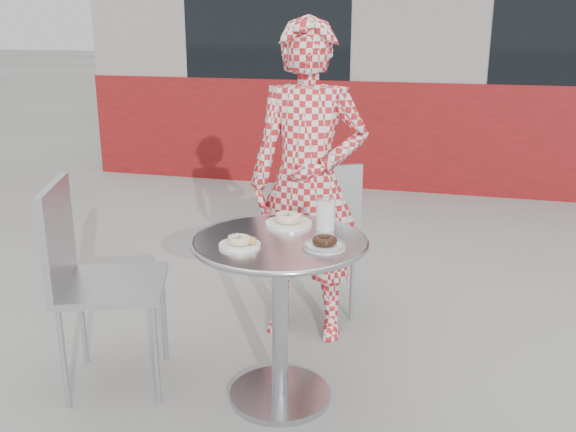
% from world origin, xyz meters
% --- Properties ---
extents(ground, '(60.00, 60.00, 0.00)m').
position_xyz_m(ground, '(0.00, 0.00, 0.00)').
color(ground, '#A5A39D').
rests_on(ground, ground).
extents(storefront, '(6.02, 4.55, 3.00)m').
position_xyz_m(storefront, '(-0.00, 5.56, 1.49)').
color(storefront, gray).
rests_on(storefront, ground).
extents(bistro_table, '(0.70, 0.70, 0.71)m').
position_xyz_m(bistro_table, '(-0.04, -0.02, 0.53)').
color(bistro_table, silver).
rests_on(bistro_table, ground).
extents(chair_far, '(0.53, 0.53, 0.85)m').
position_xyz_m(chair_far, '(-0.10, 0.87, 0.26)').
color(chair_far, '#AFB1B7').
rests_on(chair_far, ground).
extents(chair_left, '(0.55, 0.55, 0.90)m').
position_xyz_m(chair_left, '(-0.77, -0.09, 0.28)').
color(chair_left, '#AFB1B7').
rests_on(chair_left, ground).
extents(seated_person, '(0.59, 0.40, 1.55)m').
position_xyz_m(seated_person, '(-0.08, 0.60, 0.77)').
color(seated_person, red).
rests_on(seated_person, ground).
extents(plate_far, '(0.19, 0.19, 0.05)m').
position_xyz_m(plate_far, '(-0.05, 0.17, 0.72)').
color(plate_far, white).
rests_on(plate_far, bistro_table).
extents(plate_near, '(0.16, 0.16, 0.04)m').
position_xyz_m(plate_near, '(-0.16, -0.14, 0.72)').
color(plate_near, white).
rests_on(plate_near, bistro_table).
extents(plate_checker, '(0.16, 0.16, 0.04)m').
position_xyz_m(plate_checker, '(0.15, -0.07, 0.72)').
color(plate_checker, white).
rests_on(plate_checker, bistro_table).
extents(milk_cup, '(0.08, 0.08, 0.13)m').
position_xyz_m(milk_cup, '(0.11, 0.15, 0.77)').
color(milk_cup, white).
rests_on(milk_cup, bistro_table).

